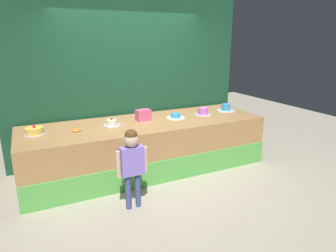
{
  "coord_description": "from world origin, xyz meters",
  "views": [
    {
      "loc": [
        -1.65,
        -3.62,
        2.04
      ],
      "look_at": [
        0.28,
        0.36,
        0.75
      ],
      "focal_mm": 31.63,
      "sensor_mm": 36.0,
      "label": 1
    }
  ],
  "objects_px": {
    "child_figure": "(132,158)",
    "cake_center": "(176,116)",
    "cake_far_left": "(35,131)",
    "donut": "(76,130)",
    "cake_left": "(112,123)",
    "cake_right": "(203,112)",
    "cake_far_right": "(226,108)",
    "pink_box": "(143,115)"
  },
  "relations": [
    {
      "from": "child_figure",
      "to": "cake_center",
      "type": "height_order",
      "value": "child_figure"
    },
    {
      "from": "cake_far_left",
      "to": "donut",
      "type": "bearing_deg",
      "value": -11.54
    },
    {
      "from": "cake_left",
      "to": "cake_right",
      "type": "relative_size",
      "value": 0.94
    },
    {
      "from": "child_figure",
      "to": "cake_far_right",
      "type": "height_order",
      "value": "child_figure"
    },
    {
      "from": "donut",
      "to": "cake_right",
      "type": "distance_m",
      "value": 2.15
    },
    {
      "from": "pink_box",
      "to": "cake_left",
      "type": "distance_m",
      "value": 0.54
    },
    {
      "from": "cake_far_left",
      "to": "cake_right",
      "type": "xyz_separation_m",
      "value": [
        2.69,
        -0.06,
        0.01
      ]
    },
    {
      "from": "pink_box",
      "to": "donut",
      "type": "height_order",
      "value": "pink_box"
    },
    {
      "from": "cake_far_right",
      "to": "pink_box",
      "type": "bearing_deg",
      "value": 179.12
    },
    {
      "from": "pink_box",
      "to": "cake_right",
      "type": "xyz_separation_m",
      "value": [
        1.07,
        -0.1,
        -0.04
      ]
    },
    {
      "from": "cake_left",
      "to": "cake_right",
      "type": "xyz_separation_m",
      "value": [
        1.61,
        -0.03,
        0.02
      ]
    },
    {
      "from": "cake_far_left",
      "to": "cake_far_right",
      "type": "distance_m",
      "value": 3.22
    },
    {
      "from": "child_figure",
      "to": "pink_box",
      "type": "bearing_deg",
      "value": 62.56
    },
    {
      "from": "child_figure",
      "to": "pink_box",
      "type": "relative_size",
      "value": 4.55
    },
    {
      "from": "pink_box",
      "to": "cake_center",
      "type": "relative_size",
      "value": 0.74
    },
    {
      "from": "child_figure",
      "to": "cake_right",
      "type": "height_order",
      "value": "child_figure"
    },
    {
      "from": "cake_left",
      "to": "cake_center",
      "type": "height_order",
      "value": "cake_left"
    },
    {
      "from": "child_figure",
      "to": "pink_box",
      "type": "xyz_separation_m",
      "value": [
        0.6,
        1.15,
        0.21
      ]
    },
    {
      "from": "cake_left",
      "to": "cake_center",
      "type": "xyz_separation_m",
      "value": [
        1.07,
        -0.03,
        -0.01
      ]
    },
    {
      "from": "child_figure",
      "to": "cake_far_left",
      "type": "height_order",
      "value": "child_figure"
    },
    {
      "from": "cake_right",
      "to": "donut",
      "type": "bearing_deg",
      "value": -178.77
    },
    {
      "from": "pink_box",
      "to": "donut",
      "type": "xyz_separation_m",
      "value": [
        -1.07,
        -0.14,
        -0.07
      ]
    },
    {
      "from": "cake_center",
      "to": "cake_right",
      "type": "height_order",
      "value": "cake_right"
    },
    {
      "from": "cake_far_left",
      "to": "cake_left",
      "type": "xyz_separation_m",
      "value": [
        1.07,
        -0.03,
        -0.01
      ]
    },
    {
      "from": "pink_box",
      "to": "cake_far_right",
      "type": "bearing_deg",
      "value": -0.88
    },
    {
      "from": "child_figure",
      "to": "pink_box",
      "type": "distance_m",
      "value": 1.31
    },
    {
      "from": "cake_far_left",
      "to": "cake_far_right",
      "type": "relative_size",
      "value": 0.87
    },
    {
      "from": "cake_left",
      "to": "cake_far_left",
      "type": "bearing_deg",
      "value": 178.35
    },
    {
      "from": "cake_center",
      "to": "cake_far_right",
      "type": "relative_size",
      "value": 0.91
    },
    {
      "from": "cake_right",
      "to": "cake_center",
      "type": "bearing_deg",
      "value": 179.97
    },
    {
      "from": "child_figure",
      "to": "cake_right",
      "type": "relative_size",
      "value": 3.48
    },
    {
      "from": "cake_left",
      "to": "cake_right",
      "type": "bearing_deg",
      "value": -1.16
    },
    {
      "from": "cake_right",
      "to": "child_figure",
      "type": "bearing_deg",
      "value": -147.87
    },
    {
      "from": "cake_far_left",
      "to": "cake_far_right",
      "type": "bearing_deg",
      "value": 0.18
    },
    {
      "from": "cake_left",
      "to": "donut",
      "type": "bearing_deg",
      "value": -171.66
    },
    {
      "from": "cake_left",
      "to": "pink_box",
      "type": "bearing_deg",
      "value": 7.01
    },
    {
      "from": "pink_box",
      "to": "cake_left",
      "type": "bearing_deg",
      "value": -172.99
    },
    {
      "from": "cake_center",
      "to": "cake_left",
      "type": "bearing_deg",
      "value": 178.27
    },
    {
      "from": "cake_far_left",
      "to": "cake_center",
      "type": "relative_size",
      "value": 0.96
    },
    {
      "from": "donut",
      "to": "cake_center",
      "type": "xyz_separation_m",
      "value": [
        1.61,
        0.05,
        0.01
      ]
    },
    {
      "from": "cake_left",
      "to": "cake_far_right",
      "type": "bearing_deg",
      "value": 1.1
    },
    {
      "from": "cake_right",
      "to": "cake_far_right",
      "type": "relative_size",
      "value": 0.87
    }
  ]
}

